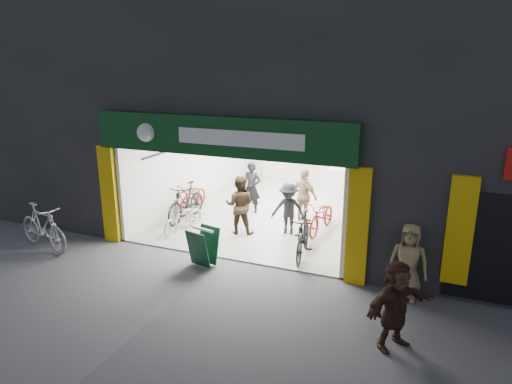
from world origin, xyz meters
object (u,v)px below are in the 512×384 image
Objects in this scene: bike_left_front at (184,218)px; parked_bike at (43,227)px; sandwich_board at (203,246)px; bike_right_front at (303,236)px; pedestrian_near at (408,262)px.

parked_bike reaches higher than bike_left_front.
parked_bike is 4.32m from sandwich_board.
parked_bike is at bearing -129.36° from bike_left_front.
sandwich_board is at bearing -39.13° from bike_left_front.
parked_bike is (-6.30, -2.02, 0.04)m from bike_right_front.
bike_right_front is 0.94× the size of parked_bike.
bike_left_front is 3.64m from bike_right_front.
sandwich_board is (1.58, -1.74, 0.08)m from bike_left_front.
parked_bike is (-2.69, -2.42, 0.18)m from bike_left_front.
bike_left_front is at bearing 165.90° from bike_right_front.
sandwich_board is at bearing -174.72° from pedestrian_near.
bike_left_front is 1.00× the size of pedestrian_near.
parked_bike is 8.87m from pedestrian_near.
bike_right_front is 1.17× the size of pedestrian_near.
pedestrian_near is 1.77× the size of sandwich_board.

